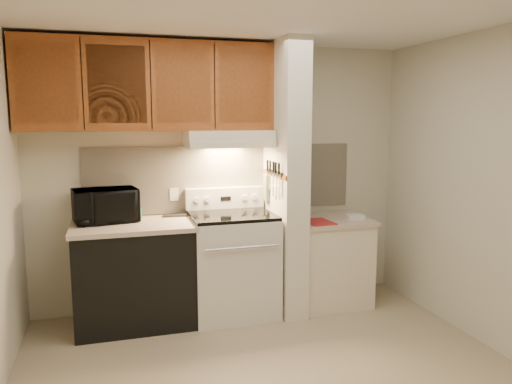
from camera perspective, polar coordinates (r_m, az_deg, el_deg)
name	(u,v)px	position (r m, az deg, el deg)	size (l,w,h in m)	color
floor	(271,373)	(3.81, 1.74, -19.97)	(3.60, 3.60, 0.00)	tan
ceiling	(273,10)	(3.41, 1.95, 20.05)	(3.60, 3.60, 0.00)	white
wall_back	(223,176)	(4.83, -3.76, 1.78)	(3.60, 0.02, 2.50)	beige
wall_right	(490,191)	(4.31, 25.22, 0.15)	(0.02, 3.00, 2.50)	beige
backsplash	(224,178)	(4.82, -3.73, 1.59)	(2.60, 0.02, 0.63)	beige
range_body	(232,266)	(4.66, -2.72, -8.40)	(0.76, 0.65, 0.92)	silver
oven_window	(241,272)	(4.36, -1.72, -9.07)	(0.50, 0.01, 0.30)	black
oven_handle	(242,248)	(4.26, -1.60, -6.40)	(0.02, 0.02, 0.65)	silver
cooktop	(232,215)	(4.54, -2.76, -2.66)	(0.74, 0.64, 0.03)	black
range_backguard	(225,198)	(4.80, -3.58, -0.67)	(0.76, 0.08, 0.20)	silver
range_display	(226,199)	(4.76, -3.47, -0.75)	(0.10, 0.01, 0.04)	black
range_knob_left_outer	(197,200)	(4.70, -6.79, -0.91)	(0.05, 0.05, 0.02)	silver
range_knob_left_inner	(207,199)	(4.72, -5.59, -0.86)	(0.05, 0.05, 0.02)	silver
range_knob_right_inner	(244,198)	(4.80, -1.36, -0.66)	(0.05, 0.05, 0.02)	silver
range_knob_right_outer	(254,197)	(4.82, -0.22, -0.60)	(0.05, 0.05, 0.02)	silver
dishwasher_front	(135,276)	(4.56, -13.69, -9.35)	(1.00, 0.63, 0.87)	black
left_countertop	(133,226)	(4.44, -13.90, -3.76)	(1.04, 0.67, 0.04)	beige
spoon_rest	(176,216)	(4.67, -9.12, -2.68)	(0.24, 0.08, 0.02)	black
teal_jar	(137,213)	(4.65, -13.45, -2.36)	(0.09, 0.09, 0.09)	#276F71
outlet	(174,194)	(4.74, -9.34, -0.27)	(0.08, 0.01, 0.12)	silver
microwave	(105,205)	(4.55, -16.83, -1.47)	(0.53, 0.36, 0.29)	black
partition_pillar	(285,179)	(4.64, 3.36, 1.50)	(0.22, 0.70, 2.50)	silver
pillar_trim	(273,174)	(4.59, 2.01, 2.07)	(0.01, 0.70, 0.04)	#964C20
knife_strip	(275,172)	(4.54, 2.14, 2.25)	(0.02, 0.42, 0.04)	black
knife_blade_a	(279,186)	(4.40, 2.66, 0.72)	(0.01, 0.04, 0.16)	silver
knife_handle_a	(279,169)	(4.39, 2.63, 2.68)	(0.02, 0.02, 0.10)	black
knife_blade_b	(276,186)	(4.47, 2.34, 0.72)	(0.01, 0.04, 0.18)	silver
knife_handle_b	(276,168)	(4.47, 2.27, 2.79)	(0.02, 0.02, 0.10)	black
knife_blade_c	(273,186)	(4.55, 1.99, 0.74)	(0.01, 0.04, 0.20)	silver
knife_handle_c	(273,167)	(4.53, 2.00, 2.87)	(0.02, 0.02, 0.10)	black
knife_blade_d	(270,182)	(4.63, 1.64, 1.13)	(0.01, 0.04, 0.16)	silver
knife_handle_d	(270,166)	(4.62, 1.64, 2.98)	(0.02, 0.02, 0.10)	black
knife_blade_e	(268,182)	(4.71, 1.34, 1.13)	(0.01, 0.04, 0.18)	silver
knife_handle_e	(268,165)	(4.69, 1.33, 3.08)	(0.02, 0.02, 0.10)	black
oven_mitt	(266,188)	(4.77, 1.17, 0.46)	(0.03, 0.10, 0.24)	slate
right_cab_base	(329,263)	(4.98, 8.31, -8.01)	(0.70, 0.60, 0.81)	silver
right_countertop	(330,220)	(4.88, 8.42, -3.22)	(0.74, 0.64, 0.04)	beige
red_folder	(319,222)	(4.67, 7.19, -3.42)	(0.23, 0.31, 0.01)	#AC2626
white_box	(355,217)	(4.88, 11.27, -2.80)	(0.16, 0.11, 0.04)	white
range_hood	(228,138)	(4.58, -3.20, 6.13)	(0.78, 0.44, 0.15)	silver
hood_lip	(234,145)	(4.38, -2.56, 5.43)	(0.78, 0.04, 0.06)	silver
upper_cabinets	(149,86)	(4.52, -12.10, 11.75)	(2.18, 0.33, 0.77)	#964C20
cab_door_a	(46,83)	(4.37, -22.89, 11.39)	(0.46, 0.01, 0.63)	#964C20
cab_gap_a	(82,84)	(4.35, -19.25, 11.60)	(0.01, 0.01, 0.73)	black
cab_door_b	(117,84)	(4.35, -15.59, 11.76)	(0.46, 0.01, 0.63)	#964C20
cab_gap_b	(151,85)	(4.36, -11.93, 11.88)	(0.01, 0.01, 0.73)	black
cab_door_c	(183,86)	(4.39, -8.32, 11.95)	(0.46, 0.01, 0.63)	#964C20
cab_gap_c	(215,86)	(4.44, -4.76, 11.97)	(0.01, 0.01, 0.73)	black
cab_door_d	(245,87)	(4.51, -1.29, 11.95)	(0.46, 0.01, 0.63)	#964C20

